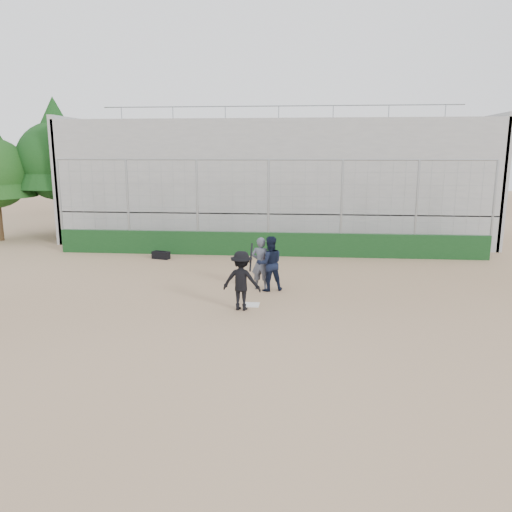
# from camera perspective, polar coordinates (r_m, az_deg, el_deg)

# --- Properties ---
(ground) EXTENTS (90.00, 90.00, 0.00)m
(ground) POSITION_cam_1_polar(r_m,az_deg,el_deg) (14.36, -0.52, -5.64)
(ground) COLOR #826246
(ground) RESTS_ON ground
(home_plate) EXTENTS (0.44, 0.44, 0.02)m
(home_plate) POSITION_cam_1_polar(r_m,az_deg,el_deg) (14.35, -0.52, -5.59)
(home_plate) COLOR white
(home_plate) RESTS_ON ground
(backstop) EXTENTS (18.10, 0.25, 4.04)m
(backstop) POSITION_cam_1_polar(r_m,az_deg,el_deg) (20.94, 1.41, 2.61)
(backstop) COLOR #103414
(backstop) RESTS_ON ground
(bleachers) EXTENTS (20.25, 6.70, 6.98)m
(bleachers) POSITION_cam_1_polar(r_m,az_deg,el_deg) (25.65, 2.20, 8.72)
(bleachers) COLOR gray
(bleachers) RESTS_ON ground
(tree_left) EXTENTS (4.48, 4.48, 7.00)m
(tree_left) POSITION_cam_1_polar(r_m,az_deg,el_deg) (27.57, -21.86, 11.16)
(tree_left) COLOR #342313
(tree_left) RESTS_ON ground
(batter_at_plate) EXTENTS (1.15, 0.82, 1.82)m
(batter_at_plate) POSITION_cam_1_polar(r_m,az_deg,el_deg) (13.76, -1.66, -2.83)
(batter_at_plate) COLOR black
(batter_at_plate) RESTS_ON ground
(catcher_crouched) EXTENTS (1.02, 0.91, 1.18)m
(catcher_crouched) POSITION_cam_1_polar(r_m,az_deg,el_deg) (15.67, 1.58, -1.92)
(catcher_crouched) COLOR black
(catcher_crouched) RESTS_ON ground
(umpire) EXTENTS (0.68, 0.51, 1.52)m
(umpire) POSITION_cam_1_polar(r_m,az_deg,el_deg) (15.80, 0.55, -1.15)
(umpire) COLOR #464B59
(umpire) RESTS_ON ground
(equipment_bag) EXTENTS (0.77, 0.48, 0.35)m
(equipment_bag) POSITION_cam_1_polar(r_m,az_deg,el_deg) (20.82, -10.81, 0.10)
(equipment_bag) COLOR black
(equipment_bag) RESTS_ON ground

